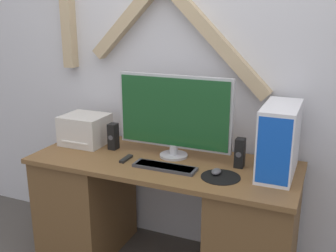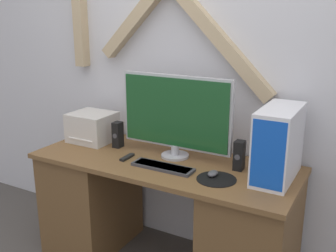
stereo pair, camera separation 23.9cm
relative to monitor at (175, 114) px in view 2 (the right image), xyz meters
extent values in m
cube|color=silver|center=(-0.04, 0.29, 0.30)|extent=(6.40, 0.05, 2.70)
cube|color=tan|center=(0.08, 0.23, 0.56)|extent=(0.95, 0.08, 0.95)
cube|color=tan|center=(-0.40, 0.23, 0.60)|extent=(0.62, 0.08, 0.62)
cube|color=brown|center=(-0.04, -0.10, -0.30)|extent=(1.68, 0.66, 0.03)
cube|color=brown|center=(-0.63, -0.10, -0.68)|extent=(0.47, 0.61, 0.73)
cube|color=brown|center=(0.56, -0.10, -0.68)|extent=(0.47, 0.61, 0.73)
cylinder|color=#B7B7BC|center=(0.00, 0.00, -0.28)|extent=(0.18, 0.18, 0.02)
cylinder|color=#B7B7BC|center=(0.00, 0.00, -0.24)|extent=(0.05, 0.05, 0.06)
cube|color=#B7B7BC|center=(0.00, 0.01, 0.01)|extent=(0.75, 0.03, 0.46)
cube|color=#194C23|center=(0.00, -0.01, 0.01)|extent=(0.72, 0.01, 0.43)
cube|color=#3D3D42|center=(0.03, -0.21, -0.27)|extent=(0.39, 0.11, 0.02)
cube|color=#5B5B60|center=(0.03, -0.21, -0.27)|extent=(0.36, 0.10, 0.01)
cylinder|color=black|center=(0.37, -0.21, -0.28)|extent=(0.22, 0.22, 0.00)
ellipsoid|color=#4C4C51|center=(0.34, -0.18, -0.26)|extent=(0.05, 0.08, 0.03)
cube|color=white|center=(0.65, -0.02, -0.08)|extent=(0.19, 0.43, 0.41)
cube|color=blue|center=(0.65, -0.23, -0.08)|extent=(0.17, 0.01, 0.37)
cube|color=beige|center=(-0.67, 0.00, -0.18)|extent=(0.30, 0.27, 0.21)
cube|color=white|center=(-0.67, -0.08, -0.24)|extent=(0.21, 0.12, 0.01)
cube|color=black|center=(-0.43, -0.03, -0.19)|extent=(0.05, 0.07, 0.18)
cylinder|color=#47474C|center=(-0.43, -0.06, -0.19)|extent=(0.03, 0.00, 0.03)
cube|color=black|center=(0.43, -0.01, -0.19)|extent=(0.05, 0.07, 0.18)
cylinder|color=#47474C|center=(0.43, -0.04, -0.19)|extent=(0.03, 0.00, 0.03)
cube|color=black|center=(-0.25, -0.18, -0.28)|extent=(0.03, 0.13, 0.02)
camera|label=1|loc=(0.90, -2.20, 0.62)|focal=42.00mm
camera|label=2|loc=(1.11, -2.10, 0.62)|focal=42.00mm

